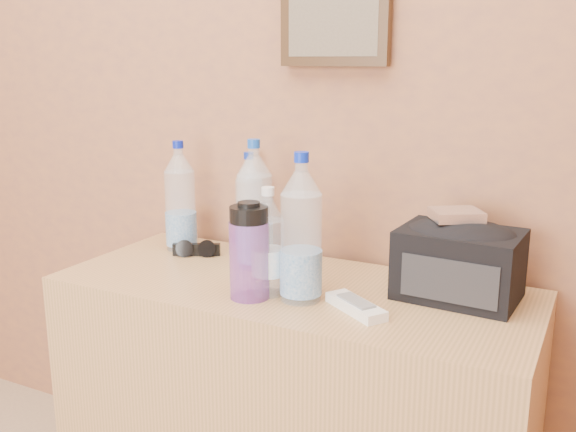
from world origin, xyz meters
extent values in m
plane|color=#AA6C40|center=(0.00, 2.00, 1.35)|extent=(4.00, 0.00, 4.00)
cube|color=tan|center=(0.27, 1.73, 0.37)|extent=(1.19, 0.50, 0.75)
cylinder|color=silver|center=(-0.16, 1.86, 0.89)|extent=(0.09, 0.09, 0.28)
cylinder|color=#0B1DA9|center=(-0.16, 1.86, 1.06)|extent=(0.03, 0.03, 0.02)
cylinder|color=silver|center=(0.04, 1.93, 0.87)|extent=(0.08, 0.08, 0.26)
cylinder|color=#0F2997|center=(0.04, 1.93, 1.03)|extent=(0.03, 0.03, 0.02)
cylinder|color=silver|center=(0.12, 1.82, 0.90)|extent=(0.09, 0.09, 0.30)
cylinder|color=blue|center=(0.12, 1.82, 1.08)|extent=(0.03, 0.03, 0.02)
cylinder|color=white|center=(0.34, 1.65, 0.90)|extent=(0.09, 0.09, 0.30)
cylinder|color=#0B28BE|center=(0.34, 1.65, 1.08)|extent=(0.03, 0.03, 0.02)
cylinder|color=#AEC4E2|center=(0.25, 1.65, 0.86)|extent=(0.07, 0.07, 0.22)
cylinder|color=silver|center=(0.25, 1.65, 1.00)|extent=(0.03, 0.03, 0.02)
cylinder|color=purple|center=(0.23, 1.61, 0.84)|extent=(0.09, 0.09, 0.18)
cylinder|color=black|center=(0.23, 1.61, 0.95)|extent=(0.09, 0.09, 0.05)
cube|color=white|center=(0.48, 1.64, 0.76)|extent=(0.17, 0.14, 0.02)
cube|color=silver|center=(0.65, 1.84, 0.94)|extent=(0.14, 0.14, 0.02)
camera|label=1|loc=(0.96, 0.38, 1.29)|focal=40.00mm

